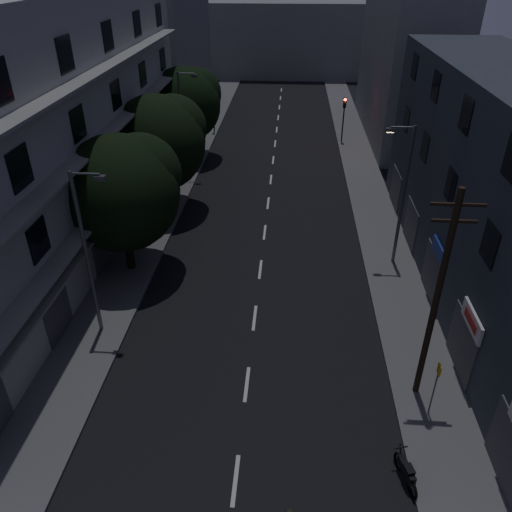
# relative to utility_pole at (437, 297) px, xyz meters

# --- Properties ---
(ground) EXTENTS (160.00, 160.00, 0.00)m
(ground) POSITION_rel_utility_pole_xyz_m (-6.97, 18.49, -4.87)
(ground) COLOR black
(ground) RESTS_ON ground
(sidewalk_left) EXTENTS (3.00, 90.00, 0.15)m
(sidewalk_left) POSITION_rel_utility_pole_xyz_m (-14.47, 18.49, -4.79)
(sidewalk_left) COLOR #565659
(sidewalk_left) RESTS_ON ground
(sidewalk_right) EXTENTS (3.00, 90.00, 0.15)m
(sidewalk_right) POSITION_rel_utility_pole_xyz_m (0.53, 18.49, -4.79)
(sidewalk_right) COLOR #565659
(sidewalk_right) RESTS_ON ground
(lane_markings) EXTENTS (0.15, 60.50, 0.01)m
(lane_markings) POSITION_rel_utility_pole_xyz_m (-6.97, 24.74, -4.86)
(lane_markings) COLOR beige
(lane_markings) RESTS_ON ground
(building_left) EXTENTS (7.00, 36.00, 14.00)m
(building_left) POSITION_rel_utility_pole_xyz_m (-18.95, 11.49, 2.13)
(building_left) COLOR #A9A9A4
(building_left) RESTS_ON ground
(building_right) EXTENTS (6.19, 28.00, 11.00)m
(building_right) POSITION_rel_utility_pole_xyz_m (5.02, 7.49, 0.63)
(building_right) COLOR #2D343E
(building_right) RESTS_ON ground
(building_far_left) EXTENTS (6.00, 20.00, 16.00)m
(building_far_left) POSITION_rel_utility_pole_xyz_m (-18.97, 41.49, 3.13)
(building_far_left) COLOR slate
(building_far_left) RESTS_ON ground
(building_far_right) EXTENTS (6.00, 20.00, 13.00)m
(building_far_right) POSITION_rel_utility_pole_xyz_m (5.03, 35.49, 1.63)
(building_far_right) COLOR slate
(building_far_right) RESTS_ON ground
(building_far_end) EXTENTS (24.00, 8.00, 10.00)m
(building_far_end) POSITION_rel_utility_pole_xyz_m (-6.97, 63.49, 0.13)
(building_far_end) COLOR slate
(building_far_end) RESTS_ON ground
(tree_near) EXTENTS (6.26, 6.26, 7.72)m
(tree_near) POSITION_rel_utility_pole_xyz_m (-14.28, 8.55, 0.11)
(tree_near) COLOR black
(tree_near) RESTS_ON sidewalk_left
(tree_mid) EXTENTS (6.36, 6.36, 7.83)m
(tree_mid) POSITION_rel_utility_pole_xyz_m (-14.23, 16.59, 0.18)
(tree_mid) COLOR black
(tree_mid) RESTS_ON sidewalk_left
(tree_far) EXTENTS (6.18, 6.18, 7.64)m
(tree_far) POSITION_rel_utility_pole_xyz_m (-14.52, 26.98, 0.07)
(tree_far) COLOR black
(tree_far) RESTS_ON sidewalk_left
(traffic_signal_far_right) EXTENTS (0.28, 0.37, 4.10)m
(traffic_signal_far_right) POSITION_rel_utility_pole_xyz_m (-0.61, 32.17, -1.77)
(traffic_signal_far_right) COLOR black
(traffic_signal_far_right) RESTS_ON sidewalk_right
(traffic_signal_far_left) EXTENTS (0.28, 0.37, 4.10)m
(traffic_signal_far_left) POSITION_rel_utility_pole_xyz_m (-13.27, 34.39, -1.77)
(traffic_signal_far_left) COLOR black
(traffic_signal_far_left) RESTS_ON sidewalk_left
(street_lamp_left_near) EXTENTS (1.51, 0.25, 8.00)m
(street_lamp_left_near) POSITION_rel_utility_pole_xyz_m (-14.10, 2.97, -0.27)
(street_lamp_left_near) COLOR slate
(street_lamp_left_near) RESTS_ON sidewalk_left
(street_lamp_right) EXTENTS (1.51, 0.25, 8.00)m
(street_lamp_right) POSITION_rel_utility_pole_xyz_m (0.61, 10.24, -0.27)
(street_lamp_right) COLOR #515258
(street_lamp_right) RESTS_ON sidewalk_right
(street_lamp_left_far) EXTENTS (1.51, 0.25, 8.00)m
(street_lamp_left_far) POSITION_rel_utility_pole_xyz_m (-13.86, 22.77, -0.27)
(street_lamp_left_far) COLOR #5A5B62
(street_lamp_left_far) RESTS_ON sidewalk_left
(utility_pole) EXTENTS (1.80, 0.24, 9.00)m
(utility_pole) POSITION_rel_utility_pole_xyz_m (0.00, 0.00, 0.00)
(utility_pole) COLOR black
(utility_pole) RESTS_ON sidewalk_right
(bus_stop_sign) EXTENTS (0.06, 0.35, 2.52)m
(bus_stop_sign) POSITION_rel_utility_pole_xyz_m (0.25, -1.18, -2.98)
(bus_stop_sign) COLOR #595B60
(bus_stop_sign) RESTS_ON sidewalk_right
(motorcycle) EXTENTS (0.66, 1.71, 1.12)m
(motorcycle) POSITION_rel_utility_pole_xyz_m (-1.18, -4.10, -4.43)
(motorcycle) COLOR black
(motorcycle) RESTS_ON ground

